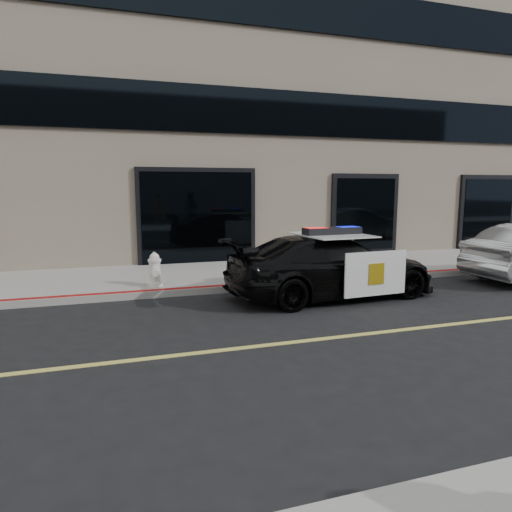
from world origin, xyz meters
name	(u,v)px	position (x,y,z in m)	size (l,w,h in m)	color
ground	(346,336)	(0.00, 0.00, 0.00)	(120.00, 120.00, 0.00)	black
sidewalk_n	(248,273)	(0.00, 5.25, 0.07)	(60.00, 3.50, 0.15)	gray
building_n	(204,82)	(0.00, 10.50, 6.00)	(60.00, 7.00, 12.00)	#756856
police_car	(331,266)	(0.99, 2.45, 0.67)	(2.40, 4.78, 1.49)	black
fire_hydrant	(155,270)	(-2.54, 4.04, 0.50)	(0.34, 0.47, 0.75)	white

